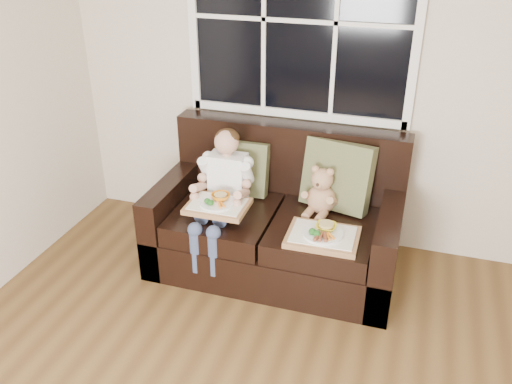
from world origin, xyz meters
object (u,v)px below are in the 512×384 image
(tray_left, at_px, (218,204))
(child, at_px, (223,184))
(loveseat, at_px, (278,225))
(teddy_bear, at_px, (321,194))
(tray_right, at_px, (323,235))

(tray_left, bearing_deg, child, 98.20)
(child, height_order, tray_left, child)
(loveseat, xyz_separation_m, teddy_bear, (0.29, 0.04, 0.28))
(child, height_order, teddy_bear, child)
(teddy_bear, bearing_deg, loveseat, -163.52)
(tray_left, distance_m, tray_right, 0.73)
(tray_left, bearing_deg, teddy_bear, 27.22)
(tray_right, bearing_deg, teddy_bear, 102.62)
(loveseat, distance_m, teddy_bear, 0.41)
(child, height_order, tray_right, child)
(loveseat, height_order, tray_right, loveseat)
(loveseat, distance_m, child, 0.51)
(tray_left, xyz_separation_m, tray_right, (0.72, -0.02, -0.09))
(loveseat, xyz_separation_m, child, (-0.36, -0.12, 0.33))
(loveseat, height_order, tray_left, loveseat)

